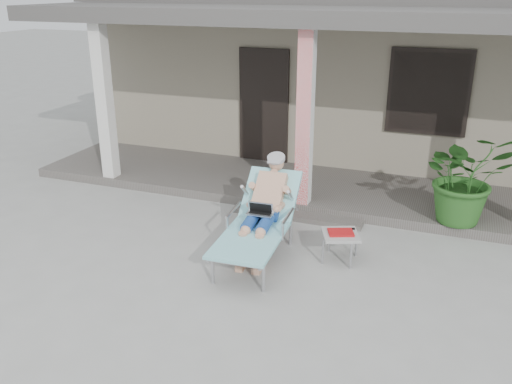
% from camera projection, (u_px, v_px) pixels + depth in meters
% --- Properties ---
extents(ground, '(60.00, 60.00, 0.00)m').
position_uv_depth(ground, '(253.00, 275.00, 6.62)').
color(ground, '#9E9E99').
rests_on(ground, ground).
extents(house, '(10.40, 5.40, 3.30)m').
position_uv_depth(house, '(360.00, 66.00, 11.69)').
color(house, gray).
rests_on(house, ground).
extents(porch_deck, '(10.00, 2.00, 0.15)m').
position_uv_depth(porch_deck, '(316.00, 188.00, 9.21)').
color(porch_deck, '#605B56').
rests_on(porch_deck, ground).
extents(porch_overhang, '(10.00, 2.30, 2.85)m').
position_uv_depth(porch_overhang, '(322.00, 22.00, 8.19)').
color(porch_overhang, silver).
rests_on(porch_overhang, porch_deck).
extents(porch_step, '(2.00, 0.30, 0.07)m').
position_uv_depth(porch_step, '(297.00, 216.00, 8.22)').
color(porch_step, '#605B56').
rests_on(porch_step, ground).
extents(lounger, '(0.82, 1.96, 1.26)m').
position_uv_depth(lounger, '(262.00, 198.00, 6.91)').
color(lounger, '#B7B7BC').
rests_on(lounger, ground).
extents(side_table, '(0.58, 0.58, 0.40)m').
position_uv_depth(side_table, '(341.00, 236.00, 6.87)').
color(side_table, '#A5A4A0').
rests_on(side_table, ground).
extents(potted_palm, '(1.52, 1.43, 1.34)m').
position_uv_depth(potted_palm, '(466.00, 177.00, 7.53)').
color(potted_palm, '#26591E').
rests_on(potted_palm, porch_deck).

